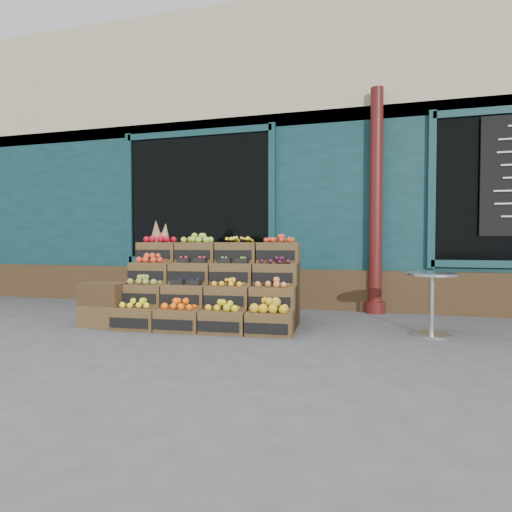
# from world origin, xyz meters

# --- Properties ---
(ground) EXTENTS (60.00, 60.00, 0.00)m
(ground) POSITION_xyz_m (0.00, 0.00, 0.00)
(ground) COLOR #434346
(ground) RESTS_ON ground
(shop_facade) EXTENTS (12.00, 6.24, 4.80)m
(shop_facade) POSITION_xyz_m (0.00, 5.11, 2.40)
(shop_facade) COLOR #103337
(shop_facade) RESTS_ON ground
(crate_display) EXTENTS (2.16, 1.17, 1.31)m
(crate_display) POSITION_xyz_m (-0.74, 0.60, 0.40)
(crate_display) COLOR #4D391E
(crate_display) RESTS_ON ground
(spare_crates) EXTENTS (0.53, 0.37, 0.53)m
(spare_crates) POSITION_xyz_m (-1.96, 0.16, 0.26)
(spare_crates) COLOR #4D391E
(spare_crates) RESTS_ON ground
(bistro_table) EXTENTS (0.55, 0.55, 0.69)m
(bistro_table) POSITION_xyz_m (1.80, 0.65, 0.43)
(bistro_table) COLOR silver
(bistro_table) RESTS_ON ground
(shopkeeper) EXTENTS (0.81, 0.70, 1.88)m
(shopkeeper) POSITION_xyz_m (-1.85, 2.80, 0.94)
(shopkeeper) COLOR #1A5E21
(shopkeeper) RESTS_ON ground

